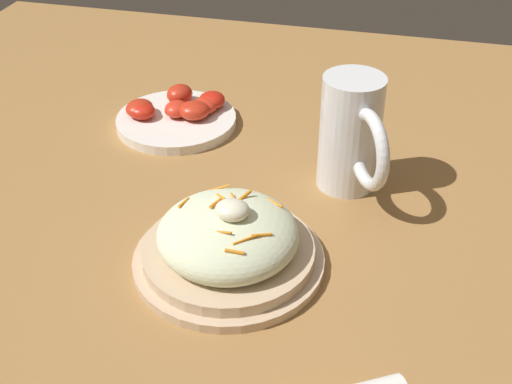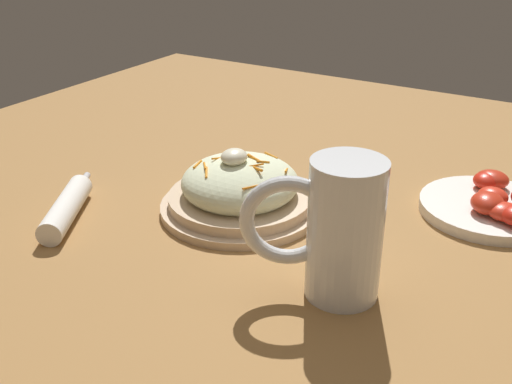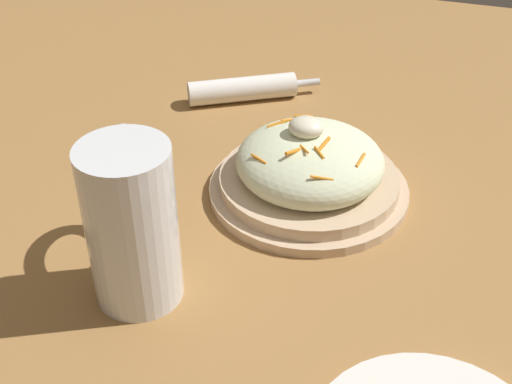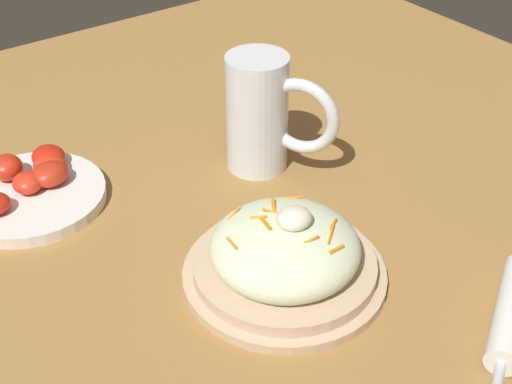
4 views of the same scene
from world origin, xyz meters
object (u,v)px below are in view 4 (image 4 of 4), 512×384
(salad_plate, at_px, (285,256))
(tomato_plate, at_px, (28,189))
(beer_mug, at_px, (261,119))
(napkin_roll, at_px, (511,313))

(salad_plate, xyz_separation_m, tomato_plate, (0.17, -0.30, -0.02))
(salad_plate, height_order, beer_mug, beer_mug)
(beer_mug, relative_size, napkin_roll, 0.92)
(salad_plate, distance_m, tomato_plate, 0.35)
(salad_plate, height_order, napkin_roll, salad_plate)
(napkin_roll, height_order, tomato_plate, tomato_plate)
(salad_plate, relative_size, napkin_roll, 1.30)
(napkin_roll, relative_size, tomato_plate, 0.91)
(salad_plate, bearing_deg, napkin_roll, 126.99)
(beer_mug, distance_m, tomato_plate, 0.31)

